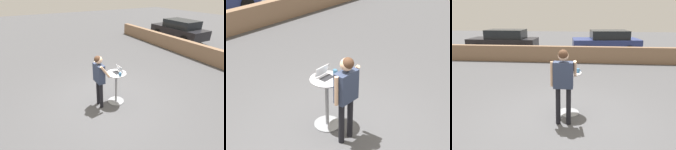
# 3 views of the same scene
# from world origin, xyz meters

# --- Properties ---
(ground_plane) EXTENTS (50.00, 50.00, 0.00)m
(ground_plane) POSITION_xyz_m (0.00, 0.00, 0.00)
(ground_plane) COLOR #4C4C4F
(pavement_kerb) EXTENTS (16.54, 0.35, 0.82)m
(pavement_kerb) POSITION_xyz_m (0.00, 6.28, 0.41)
(pavement_kerb) COLOR #84664C
(pavement_kerb) RESTS_ON ground_plane
(cafe_table) EXTENTS (0.64, 0.64, 1.08)m
(cafe_table) POSITION_xyz_m (0.07, 0.32, 0.61)
(cafe_table) COLOR gray
(cafe_table) RESTS_ON ground_plane
(laptop) EXTENTS (0.33, 0.28, 0.22)m
(laptop) POSITION_xyz_m (0.06, 0.36, 1.13)
(laptop) COLOR silver
(laptop) RESTS_ON cafe_table
(coffee_mug) EXTENTS (0.12, 0.08, 0.10)m
(coffee_mug) POSITION_xyz_m (0.30, 0.32, 1.13)
(coffee_mug) COLOR #336084
(coffee_mug) RESTS_ON cafe_table
(standing_person) EXTENTS (0.57, 0.38, 1.74)m
(standing_person) POSITION_xyz_m (-0.01, -0.25, 1.12)
(standing_person) COLOR black
(standing_person) RESTS_ON ground_plane
(parked_car_near_street) EXTENTS (4.14, 1.85, 1.47)m
(parked_car_near_street) POSITION_xyz_m (-4.56, 8.48, 0.76)
(parked_car_near_street) COLOR black
(parked_car_near_street) RESTS_ON ground_plane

